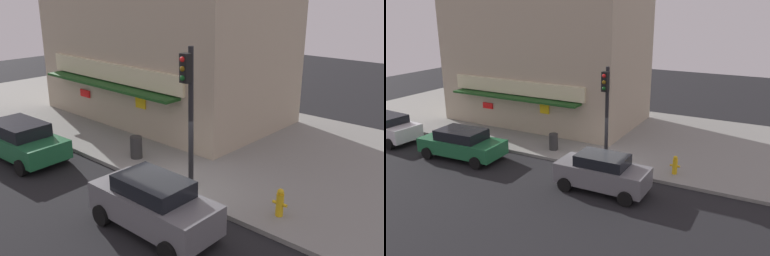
{
  "view_description": "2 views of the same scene",
  "coord_description": "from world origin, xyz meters",
  "views": [
    {
      "loc": [
        9.15,
        -9.18,
        6.77
      ],
      "look_at": [
        -0.78,
        1.81,
        1.84
      ],
      "focal_mm": 39.44,
      "sensor_mm": 36.0,
      "label": 1
    },
    {
      "loc": [
        7.69,
        -16.49,
        7.85
      ],
      "look_at": [
        -2.18,
        1.99,
        1.33
      ],
      "focal_mm": 37.45,
      "sensor_mm": 36.0,
      "label": 2
    }
  ],
  "objects": [
    {
      "name": "corner_building",
      "position": [
        -6.96,
        6.5,
        4.5
      ],
      "size": [
        12.46,
        7.89,
        8.69
      ],
      "color": "tan",
      "rests_on": "sidewalk"
    },
    {
      "name": "parked_car_grey",
      "position": [
        1.1,
        -1.91,
        0.87
      ],
      "size": [
        4.03,
        1.88,
        1.68
      ],
      "color": "slate",
      "rests_on": "ground_plane"
    },
    {
      "name": "traffic_light",
      "position": [
        0.02,
        0.76,
        3.27
      ],
      "size": [
        0.32,
        0.58,
        4.84
      ],
      "color": "black",
      "rests_on": "sidewalk"
    },
    {
      "name": "parked_car_green",
      "position": [
        -7.07,
        -1.82,
        0.82
      ],
      "size": [
        4.62,
        2.29,
        1.58
      ],
      "color": "#1E6038",
      "rests_on": "ground_plane"
    },
    {
      "name": "sidewalk",
      "position": [
        0.0,
        5.77,
        0.08
      ],
      "size": [
        43.01,
        11.53,
        0.16
      ],
      "primitive_type": "cube",
      "color": "gray",
      "rests_on": "ground_plane"
    },
    {
      "name": "trash_can",
      "position": [
        -3.26,
        1.17,
        0.61
      ],
      "size": [
        0.49,
        0.49,
        0.91
      ],
      "primitive_type": "cylinder",
      "color": "#2D2D2D",
      "rests_on": "sidewalk"
    },
    {
      "name": "fire_hydrant",
      "position": [
        3.5,
        1.04,
        0.6
      ],
      "size": [
        0.48,
        0.24,
        0.9
      ],
      "color": "gold",
      "rests_on": "sidewalk"
    },
    {
      "name": "ground_plane",
      "position": [
        0.0,
        0.0,
        0.0
      ],
      "size": [
        64.51,
        64.51,
        0.0
      ],
      "primitive_type": "plane",
      "color": "black"
    }
  ]
}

